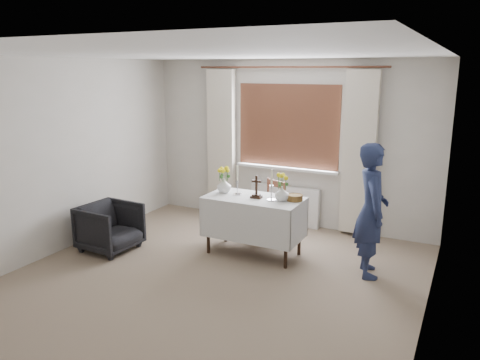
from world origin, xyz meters
name	(u,v)px	position (x,y,z in m)	size (l,w,h in m)	color
ground	(204,286)	(0.00, 0.00, 0.00)	(5.00, 5.00, 0.00)	#846C5B
altar_table	(254,226)	(0.09, 1.10, 0.38)	(1.24, 0.64, 0.76)	silver
wooden_chair	(268,211)	(0.03, 1.69, 0.42)	(0.39, 0.39, 0.84)	brown
armchair	(110,227)	(-1.67, 0.37, 0.31)	(0.67, 0.69, 0.63)	black
person	(371,210)	(1.55, 1.15, 0.78)	(0.57, 0.37, 1.56)	navy
radiator	(285,205)	(0.00, 2.42, 0.30)	(1.10, 0.10, 0.60)	silver
wooden_cross	(256,187)	(0.13, 1.09, 0.91)	(0.13, 0.10, 0.29)	black
candlestick_left	(237,180)	(-0.16, 1.13, 0.95)	(0.11, 0.11, 0.38)	silver
candlestick_right	(272,185)	(0.34, 1.07, 0.96)	(0.11, 0.11, 0.39)	silver
flower_vase_left	(224,186)	(-0.37, 1.14, 0.86)	(0.19, 0.19, 0.19)	silver
flower_vase_right	(282,194)	(0.46, 1.12, 0.85)	(0.18, 0.18, 0.18)	silver
wicker_basket	(295,197)	(0.60, 1.20, 0.80)	(0.20, 0.20, 0.08)	brown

